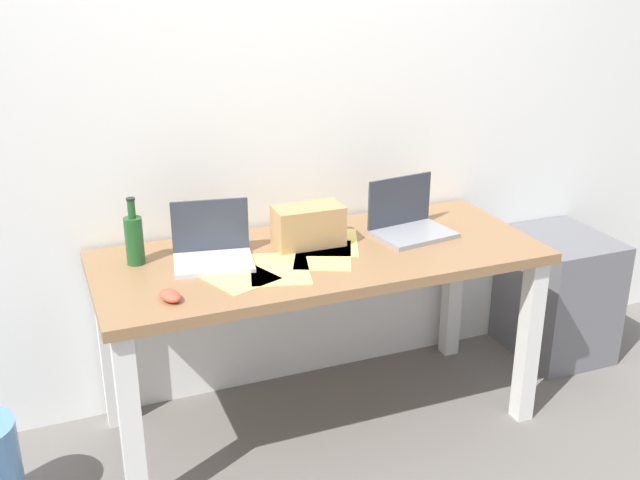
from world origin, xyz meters
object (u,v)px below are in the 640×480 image
object	(u,v)px
laptop_left	(212,250)
computer_mouse	(170,296)
desk	(320,277)
filing_cabinet	(557,294)
cardboard_box	(308,226)
laptop_right	(409,222)
beer_bottle	(134,239)

from	to	relation	value
laptop_left	computer_mouse	bearing A→B (deg)	-128.18
desk	filing_cabinet	world-z (taller)	desk
desk	cardboard_box	world-z (taller)	cardboard_box
laptop_left	filing_cabinet	xyz separation A→B (m)	(1.67, 0.06, -0.50)
desk	laptop_right	distance (m)	0.44
desk	beer_bottle	world-z (taller)	beer_bottle
beer_bottle	filing_cabinet	bearing A→B (deg)	-0.66
cardboard_box	filing_cabinet	world-z (taller)	cardboard_box
laptop_left	laptop_right	world-z (taller)	laptop_right
desk	filing_cabinet	size ratio (longest dim) A/B	2.88
cardboard_box	computer_mouse	bearing A→B (deg)	-154.06
filing_cabinet	laptop_right	bearing A→B (deg)	-175.05
laptop_left	cardboard_box	size ratio (longest dim) A/B	1.20
desk	laptop_left	world-z (taller)	laptop_left
laptop_right	beer_bottle	distance (m)	1.08
desk	laptop_left	size ratio (longest dim) A/B	5.34
cardboard_box	filing_cabinet	xyz separation A→B (m)	(1.28, 0.04, -0.54)
laptop_right	filing_cabinet	bearing A→B (deg)	4.95
beer_bottle	filing_cabinet	xyz separation A→B (m)	(1.93, -0.02, -0.55)
cardboard_box	laptop_right	bearing A→B (deg)	-4.18
desk	cardboard_box	bearing A→B (deg)	100.14
beer_bottle	computer_mouse	size ratio (longest dim) A/B	2.52
desk	computer_mouse	bearing A→B (deg)	-161.36
computer_mouse	cardboard_box	distance (m)	0.67
laptop_right	computer_mouse	bearing A→B (deg)	-165.74
laptop_right	desk	bearing A→B (deg)	-172.60
beer_bottle	cardboard_box	bearing A→B (deg)	-5.77
desk	filing_cabinet	xyz separation A→B (m)	(1.27, 0.13, -0.35)
beer_bottle	computer_mouse	world-z (taller)	beer_bottle
laptop_left	laptop_right	distance (m)	0.81
laptop_left	filing_cabinet	size ratio (longest dim) A/B	0.54
laptop_right	beer_bottle	bearing A→B (deg)	174.86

